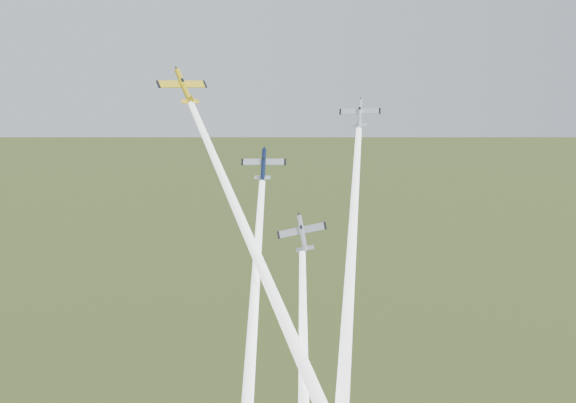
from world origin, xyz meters
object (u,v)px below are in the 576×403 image
(plane_navy, at_px, (263,164))
(plane_silver_low, at_px, (302,233))
(plane_yellow, at_px, (184,86))
(plane_silver_right, at_px, (360,113))

(plane_navy, height_order, plane_silver_low, plane_navy)
(plane_yellow, distance_m, plane_silver_right, 28.79)
(plane_silver_right, relative_size, plane_silver_low, 0.92)
(plane_yellow, relative_size, plane_silver_low, 1.15)
(plane_yellow, xyz_separation_m, plane_silver_low, (15.44, -14.62, -20.98))
(plane_silver_right, bearing_deg, plane_navy, -141.91)
(plane_silver_right, height_order, plane_silver_low, plane_silver_right)
(plane_silver_right, bearing_deg, plane_silver_low, -114.44)
(plane_navy, relative_size, plane_silver_right, 1.02)
(plane_silver_right, bearing_deg, plane_yellow, -162.76)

